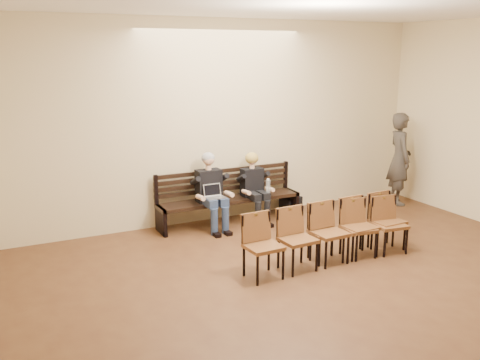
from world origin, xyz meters
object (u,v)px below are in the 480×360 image
object	(u,v)px
seated_man	(211,193)
bench	(230,210)
laptop	(215,199)
chair_row_back	(359,229)
passerby	(400,152)
bag	(291,204)
seated_woman	(255,192)
water_bottle	(268,192)
chair_row_front	(330,233)

from	to	relation	value
seated_man	bench	bearing A→B (deg)	16.59
bench	laptop	distance (m)	0.62
seated_man	laptop	world-z (taller)	seated_man
chair_row_back	bench	bearing A→B (deg)	121.61
passerby	bag	bearing A→B (deg)	98.96
laptop	bench	bearing A→B (deg)	43.82
seated_man	bag	world-z (taller)	seated_man
seated_man	seated_woman	bearing A→B (deg)	0.00
water_bottle	chair_row_front	bearing A→B (deg)	-92.60
bag	chair_row_back	size ratio (longest dim) A/B	0.25
seated_woman	bag	world-z (taller)	seated_woman
seated_woman	bag	bearing A→B (deg)	13.85
bench	water_bottle	bearing A→B (deg)	-30.13
seated_woman	chair_row_front	bearing A→B (deg)	-88.35
seated_man	passerby	distance (m)	3.94
laptop	chair_row_front	bearing A→B (deg)	-59.14
passerby	water_bottle	bearing A→B (deg)	110.38
bag	chair_row_back	bearing A→B (deg)	-97.38
bench	laptop	bearing A→B (deg)	-142.31
seated_woman	laptop	xyz separation A→B (m)	(-0.84, -0.20, 0.02)
chair_row_back	seated_man	bearing A→B (deg)	130.92
bench	seated_man	world-z (taller)	seated_man
passerby	chair_row_front	bearing A→B (deg)	143.31
bag	chair_row_back	distance (m)	2.40
passerby	chair_row_front	size ratio (longest dim) A/B	0.78
seated_man	chair_row_front	bearing A→B (deg)	-67.50
bag	chair_row_back	xyz separation A→B (m)	(-0.31, -2.37, 0.28)
seated_man	laptop	xyz separation A→B (m)	(-0.01, -0.20, -0.06)
seated_woman	bag	distance (m)	1.00
laptop	chair_row_back	world-z (taller)	chair_row_back
water_bottle	chair_row_front	size ratio (longest dim) A/B	0.09
laptop	bag	bearing A→B (deg)	19.69
chair_row_back	laptop	bearing A→B (deg)	133.69
water_bottle	passerby	world-z (taller)	passerby
seated_woman	water_bottle	bearing A→B (deg)	-55.15
laptop	passerby	xyz separation A→B (m)	(3.92, -0.04, 0.48)
bench	seated_woman	world-z (taller)	seated_woman
bench	chair_row_back	world-z (taller)	chair_row_back
water_bottle	bag	distance (m)	0.96
water_bottle	chair_row_back	bearing A→B (deg)	-77.31
seated_woman	bag	xyz separation A→B (m)	(0.89, 0.22, -0.40)
bag	chair_row_front	distance (m)	2.53
seated_man	water_bottle	bearing A→B (deg)	-12.40
seated_woman	laptop	size ratio (longest dim) A/B	3.56
laptop	chair_row_back	size ratio (longest dim) A/B	0.20
passerby	bench	bearing A→B (deg)	104.99
bench	seated_man	xyz separation A→B (m)	(-0.40, -0.12, 0.40)
laptop	passerby	world-z (taller)	passerby
chair_row_back	seated_woman	bearing A→B (deg)	112.77
bench	bag	distance (m)	1.33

